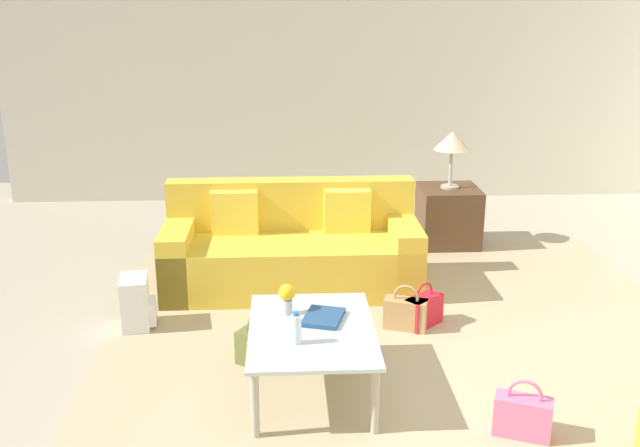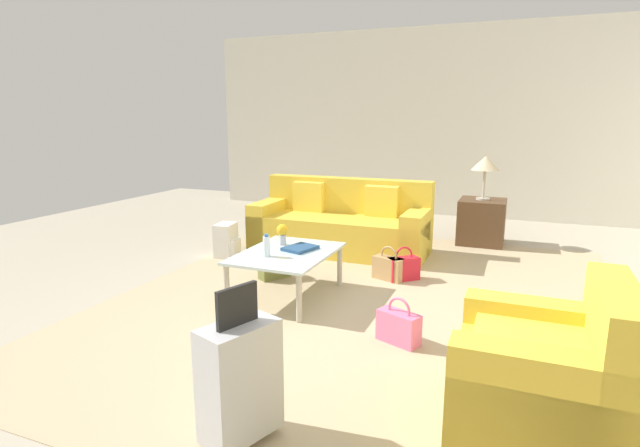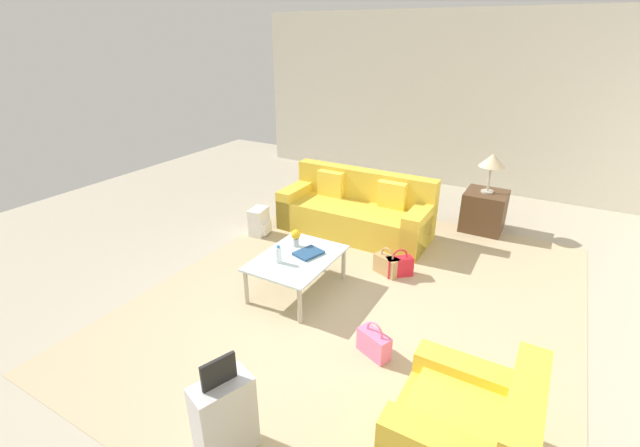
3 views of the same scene
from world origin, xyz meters
The scene contains 15 objects.
ground_plane centered at (0.00, 0.00, 0.00)m, with size 12.00×12.00×0.00m, color #A89E89.
wall_left centered at (-5.06, 0.00, 1.55)m, with size 0.12×8.00×3.10m, color beige.
area_rug centered at (-0.60, 0.20, 0.00)m, with size 5.20×4.40×0.01m, color tan.
couch centered at (-2.19, -0.60, 0.31)m, with size 0.87×2.16×0.89m.
coffee_table centered at (-0.40, -0.50, 0.39)m, with size 1.07×0.78×0.44m.
water_bottle centered at (-0.20, -0.60, 0.53)m, with size 0.06×0.06×0.20m.
coffee_table_book centered at (-0.52, -0.42, 0.45)m, with size 0.30×0.23×0.03m, color navy.
flower_vase centered at (-0.62, -0.65, 0.56)m, with size 0.11×0.11×0.21m.
side_table centered at (-3.20, 1.00, 0.29)m, with size 0.58×0.58×0.59m, color #513823.
table_lamp centered at (-3.20, 1.00, 1.05)m, with size 0.36×0.36×0.57m.
handbag_tan centered at (-1.25, 0.24, 0.13)m, with size 0.24×0.35×0.36m.
handbag_olive centered at (-0.86, -0.87, 0.13)m, with size 0.34×0.29×0.36m.
handbag_red centered at (-1.30, 0.39, 0.13)m, with size 0.32×0.33×0.36m.
handbag_pink centered at (0.15, 0.68, 0.13)m, with size 0.25×0.35×0.36m.
backpack_white centered at (-1.40, -1.79, 0.19)m, with size 0.33×0.28×0.40m.
Camera 1 is at (3.63, -0.66, 2.40)m, focal length 40.00 mm.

